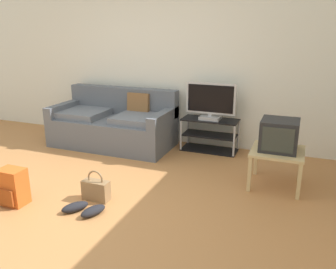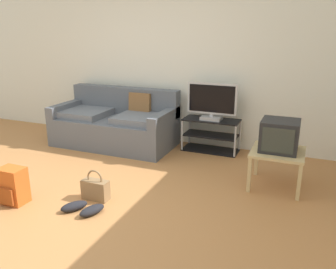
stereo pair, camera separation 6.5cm
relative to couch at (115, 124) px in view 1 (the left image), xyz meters
name	(u,v)px [view 1 (the left image)]	position (x,y,z in m)	size (l,w,h in m)	color
ground_plane	(78,203)	(0.61, -1.88, -0.34)	(9.00, 9.80, 0.02)	#B27542
wall_back	(163,58)	(0.61, 0.57, 1.02)	(9.00, 0.10, 2.70)	silver
couch	(115,124)	(0.00, 0.00, 0.00)	(1.88, 0.95, 0.88)	#565B66
tv_stand	(210,135)	(1.49, 0.27, -0.08)	(0.84, 0.38, 0.49)	black
flat_tv	(211,102)	(1.49, 0.25, 0.43)	(0.74, 0.22, 0.55)	#B2B2B7
side_table	(277,155)	(2.55, -0.67, 0.06)	(0.59, 0.59, 0.45)	tan
crt_tv	(279,135)	(2.55, -0.65, 0.30)	(0.42, 0.42, 0.36)	#232326
backpack	(13,187)	(0.00, -2.15, -0.14)	(0.27, 0.27, 0.39)	#CC561E
handbag	(96,189)	(0.77, -1.75, -0.21)	(0.30, 0.13, 0.34)	olive
sneakers_pair	(84,209)	(0.81, -2.04, -0.28)	(0.46, 0.31, 0.09)	black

